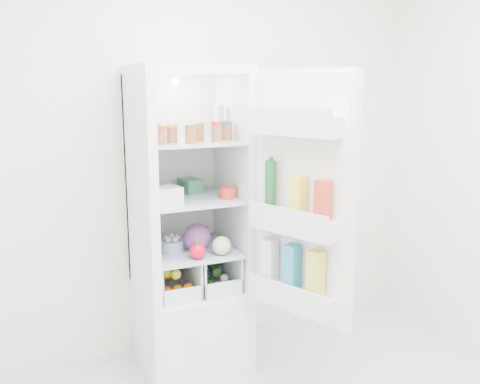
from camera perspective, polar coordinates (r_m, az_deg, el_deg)
name	(u,v)px	position (r m, az deg, el deg)	size (l,w,h in m)	color
room_walls	(339,114)	(2.04, 10.56, 8.16)	(3.02, 3.02, 2.61)	silver
refrigerator	(187,259)	(3.25, -5.65, -7.10)	(0.60, 0.60, 1.80)	silver
shelf_low	(190,250)	(3.17, -5.32, -6.16)	(0.49, 0.53, 0.01)	#AABDC7
shelf_mid	(189,198)	(3.09, -5.43, -0.68)	(0.49, 0.53, 0.01)	#AABDC7
shelf_top	(188,141)	(3.04, -5.55, 5.41)	(0.49, 0.53, 0.01)	#AABDC7
crisper_left	(171,274)	(3.18, -7.39, -8.64)	(0.23, 0.46, 0.22)	silver
crisper_right	(210,268)	(3.25, -3.21, -8.09)	(0.23, 0.46, 0.22)	silver
condiment_jars	(189,134)	(2.95, -5.48, 6.19)	(0.46, 0.32, 0.08)	#B21919
squeeze_bottle	(219,122)	(3.12, -2.23, 7.52)	(0.06, 0.06, 0.19)	silver
tub_white	(166,195)	(2.93, -7.93, -0.34)	(0.15, 0.15, 0.09)	silver
tin_red	(228,193)	(3.05, -1.30, -0.07)	(0.09, 0.09, 0.06)	red
foil_tray	(156,191)	(3.18, -8.93, 0.10)	(0.17, 0.13, 0.04)	silver
tub_green	(190,186)	(3.21, -5.32, 0.68)	(0.10, 0.14, 0.08)	#397F51
red_cabbage	(197,237)	(3.11, -4.58, -4.83)	(0.16, 0.16, 0.16)	#4B1C51
bell_pepper	(198,251)	(2.98, -4.55, -6.27)	(0.09, 0.09, 0.09)	red
mushroom_bowl	(172,246)	(3.13, -7.28, -5.70)	(0.14, 0.14, 0.07)	#82A5C2
salad_bag	(221,246)	(3.03, -1.99, -5.74)	(0.11, 0.11, 0.11)	#B5CB98
citrus_pile	(172,281)	(3.13, -7.23, -9.36)	(0.20, 0.24, 0.16)	orange
veg_pile	(211,275)	(3.27, -3.11, -8.86)	(0.16, 0.30, 0.10)	#204818
fridge_door	(301,204)	(2.76, 6.48, -1.31)	(0.37, 0.58, 1.30)	silver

